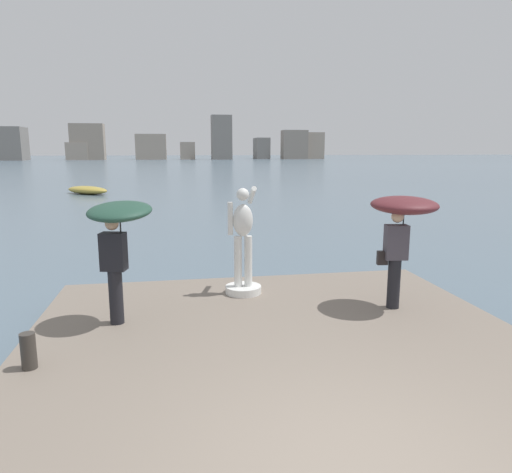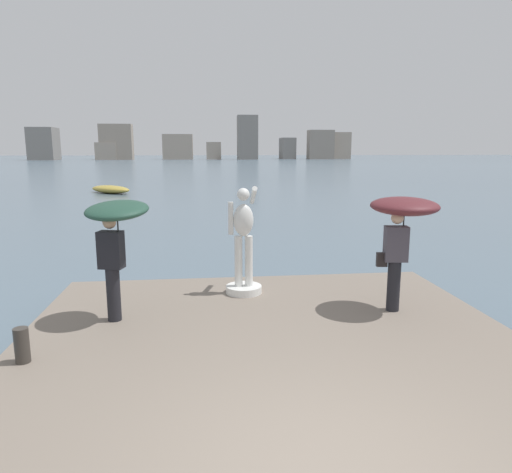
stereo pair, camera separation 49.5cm
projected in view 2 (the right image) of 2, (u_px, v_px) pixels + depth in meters
ground_plane at (214, 184)px, 43.13m from camera, size 400.00×400.00×0.00m
pier at (287, 395)px, 5.67m from camera, size 7.52×9.36×0.40m
statue_white_figure at (244, 251)px, 8.92m from camera, size 0.70×0.91×2.07m
onlooker_left at (115, 228)px, 7.35m from camera, size 1.21×1.23×2.00m
onlooker_right at (402, 219)px, 7.82m from camera, size 1.28×1.29×1.98m
mooring_bollard at (22, 345)px, 6.07m from camera, size 0.19×0.19×0.47m
boat_near at (110, 189)px, 33.71m from camera, size 3.78×3.58×0.56m
distant_skyline at (198, 145)px, 141.78m from camera, size 96.20×15.09×13.17m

